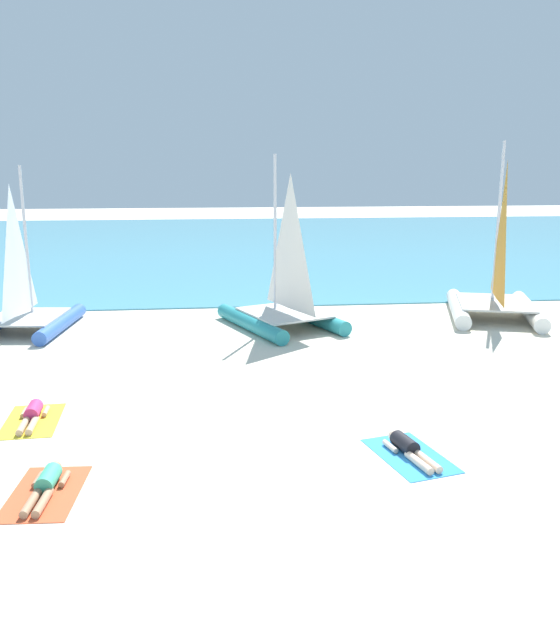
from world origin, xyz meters
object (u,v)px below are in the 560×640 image
at_px(sunbather_middle, 46,484).
at_px(sunbather_right, 408,448).
at_px(sailboat_white, 495,293).
at_px(sunbather_left, 32,414).
at_px(towel_right, 410,456).
at_px(sailboat_blue, 26,308).
at_px(towel_left, 32,421).
at_px(towel_middle, 46,493).
at_px(sailboat_teal, 283,303).

xyz_separation_m(sunbather_middle, sunbather_right, (6.36, 0.76, 0.00)).
bearing_deg(sailboat_white, sunbather_right, -104.23).
bearing_deg(sunbather_middle, sunbather_left, 110.61).
distance_m(sunbather_middle, sunbather_right, 6.40).
relative_size(sunbather_left, towel_right, 0.82).
xyz_separation_m(sailboat_white, sailboat_blue, (-15.75, -0.26, -0.12)).
distance_m(towel_left, towel_middle, 3.39).
distance_m(towel_left, sunbather_middle, 3.33).
relative_size(towel_middle, sunbather_right, 1.22).
bearing_deg(towel_left, sailboat_blue, 105.08).
height_order(sailboat_blue, sunbather_left, sailboat_blue).
bearing_deg(sailboat_white, sailboat_blue, -162.71).
bearing_deg(sunbather_left, towel_middle, -76.14).
bearing_deg(towel_right, sunbather_left, 161.10).
distance_m(sunbather_left, towel_middle, 3.46).
height_order(sunbather_left, sunbather_right, same).
relative_size(towel_middle, towel_right, 1.00).
relative_size(sailboat_blue, sunbather_middle, 3.34).
bearing_deg(sailboat_teal, towel_left, -152.04).
xyz_separation_m(sunbather_left, towel_right, (7.41, -2.54, -0.13)).
relative_size(towel_left, towel_middle, 1.00).
relative_size(sailboat_blue, sunbather_right, 3.36).
relative_size(sunbather_middle, sunbather_right, 1.01).
bearing_deg(towel_middle, towel_right, 6.82).
distance_m(towel_left, sunbather_right, 7.77).
bearing_deg(sailboat_white, towel_middle, -121.56).
relative_size(sailboat_white, sunbather_middle, 3.85).
height_order(sailboat_teal, sunbather_left, sailboat_teal).
distance_m(towel_middle, sunbather_middle, 0.14).
bearing_deg(sunbather_right, towel_right, -90.00).
xyz_separation_m(sailboat_teal, sailboat_blue, (-8.25, 0.39, -0.05)).
xyz_separation_m(towel_middle, towel_right, (6.38, 0.76, 0.00)).
bearing_deg(towel_middle, sunbather_right, 7.41).
bearing_deg(towel_right, sunbather_middle, -173.77).
bearing_deg(sailboat_blue, towel_right, -41.27).
height_order(towel_right, sunbather_right, sunbather_right).
distance_m(sailboat_teal, towel_left, 9.72).
height_order(towel_left, sunbather_middle, sunbather_middle).
height_order(towel_left, towel_right, same).
bearing_deg(towel_right, sunbather_right, 103.90).
bearing_deg(sunbather_right, towel_middle, 173.51).
bearing_deg(sunbather_middle, towel_left, 110.89).
bearing_deg(towel_left, sailboat_white, 30.87).
bearing_deg(towel_middle, towel_left, 107.66).
distance_m(sailboat_blue, sunbather_left, 8.13).
bearing_deg(towel_right, towel_middle, -173.18).
bearing_deg(sunbather_left, sunbather_right, -22.02).
height_order(sailboat_white, sunbather_right, sailboat_white).
distance_m(sailboat_teal, towel_middle, 11.91).
xyz_separation_m(towel_left, sunbather_middle, (1.03, -3.17, 0.13)).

